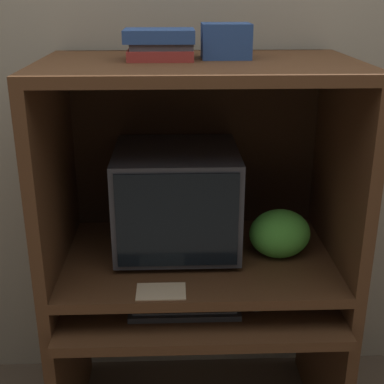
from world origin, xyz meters
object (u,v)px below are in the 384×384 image
(keyboard, at_px, (184,307))
(storage_box, at_px, (226,41))
(crt_monitor, at_px, (177,199))
(mouse, at_px, (256,307))
(book_stack, at_px, (160,44))
(snack_bag, at_px, (280,234))

(keyboard, distance_m, storage_box, 0.91)
(crt_monitor, relative_size, mouse, 7.01)
(keyboard, distance_m, book_stack, 0.89)
(crt_monitor, height_order, storage_box, storage_box)
(book_stack, bearing_deg, crt_monitor, 32.56)
(mouse, bearing_deg, crt_monitor, 137.40)
(snack_bag, xyz_separation_m, book_stack, (-0.42, 0.05, 0.66))
(mouse, relative_size, storage_box, 0.39)
(crt_monitor, xyz_separation_m, book_stack, (-0.05, -0.03, 0.55))
(mouse, bearing_deg, keyboard, 177.39)
(snack_bag, distance_m, storage_box, 0.70)
(mouse, height_order, snack_bag, snack_bag)
(keyboard, relative_size, snack_bag, 1.73)
(mouse, height_order, book_stack, book_stack)
(keyboard, relative_size, storage_box, 2.38)
(crt_monitor, relative_size, storage_box, 2.76)
(mouse, xyz_separation_m, book_stack, (-0.32, 0.22, 0.86))
(keyboard, distance_m, snack_bag, 0.43)
(keyboard, bearing_deg, crt_monitor, 95.20)
(book_stack, xyz_separation_m, storage_box, (0.22, 0.03, 0.01))
(storage_box, bearing_deg, mouse, -67.63)
(snack_bag, bearing_deg, crt_monitor, 167.73)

